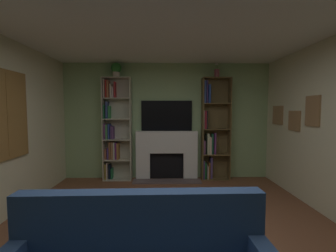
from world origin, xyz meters
TOP-DOWN VIEW (x-y plane):
  - wall_back_accent at (0.00, 2.86)m, footprint 4.76×0.06m
  - ceiling at (0.00, 0.00)m, footprint 4.76×5.78m
  - fireplace at (0.00, 2.73)m, footprint 1.48×0.49m
  - tv at (0.00, 2.80)m, footprint 1.14×0.06m
  - bookshelf_left at (-1.17, 2.73)m, footprint 0.62×0.27m
  - bookshelf_right at (1.02, 2.73)m, footprint 0.62×0.27m
  - potted_plant at (-1.10, 2.68)m, footprint 0.22×0.22m
  - vase_with_flowers at (1.10, 2.68)m, footprint 0.11×0.11m
  - coffee_table at (-0.25, -0.15)m, footprint 0.93×0.42m

SIDE VIEW (x-z plane):
  - coffee_table at x=-0.25m, z-range 0.14..0.54m
  - fireplace at x=0.00m, z-range 0.02..1.11m
  - bookshelf_right at x=1.02m, z-range -0.07..2.21m
  - bookshelf_left at x=-1.17m, z-range -0.03..2.25m
  - wall_back_accent at x=0.00m, z-range 0.00..2.62m
  - tv at x=0.00m, z-range 1.09..1.78m
  - vase_with_flowers at x=1.10m, z-range 2.23..2.54m
  - potted_plant at x=-1.10m, z-range 2.30..2.61m
  - ceiling at x=0.00m, z-range 2.62..2.68m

